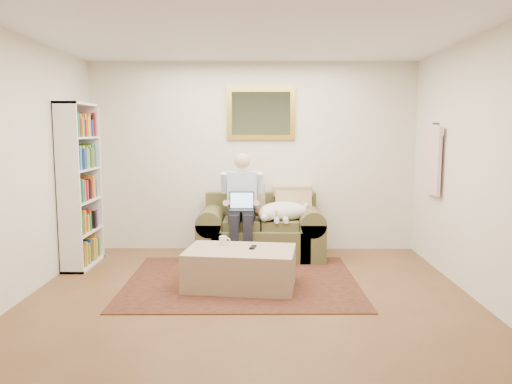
{
  "coord_description": "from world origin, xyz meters",
  "views": [
    {
      "loc": [
        0.12,
        -4.43,
        1.68
      ],
      "look_at": [
        0.06,
        1.38,
        0.95
      ],
      "focal_mm": 35.0,
      "sensor_mm": 36.0,
      "label": 1
    }
  ],
  "objects_px": {
    "sofa": "(261,236)",
    "ottoman": "(240,268)",
    "sleeping_dog": "(283,211)",
    "seated_man": "(242,207)",
    "laptop": "(242,205)",
    "coffee_mug": "(223,241)",
    "bookshelf": "(80,186)"
  },
  "relations": [
    {
      "from": "sofa",
      "to": "ottoman",
      "type": "xyz_separation_m",
      "value": [
        -0.22,
        -1.3,
        -0.07
      ]
    },
    {
      "from": "sofa",
      "to": "ottoman",
      "type": "height_order",
      "value": "sofa"
    },
    {
      "from": "coffee_mug",
      "to": "bookshelf",
      "type": "xyz_separation_m",
      "value": [
        -1.8,
        0.67,
        0.53
      ]
    },
    {
      "from": "sofa",
      "to": "bookshelf",
      "type": "xyz_separation_m",
      "value": [
        -2.22,
        -0.45,
        0.72
      ]
    },
    {
      "from": "laptop",
      "to": "ottoman",
      "type": "bearing_deg",
      "value": -88.55
    },
    {
      "from": "laptop",
      "to": "coffee_mug",
      "type": "relative_size",
      "value": 3.18
    },
    {
      "from": "laptop",
      "to": "sleeping_dog",
      "type": "xyz_separation_m",
      "value": [
        0.54,
        0.13,
        -0.1
      ]
    },
    {
      "from": "laptop",
      "to": "bookshelf",
      "type": "xyz_separation_m",
      "value": [
        -1.97,
        -0.24,
        0.28
      ]
    },
    {
      "from": "seated_man",
      "to": "ottoman",
      "type": "relative_size",
      "value": 1.21
    },
    {
      "from": "sofa",
      "to": "sleeping_dog",
      "type": "relative_size",
      "value": 2.43
    },
    {
      "from": "seated_man",
      "to": "coffee_mug",
      "type": "distance_m",
      "value": 1.01
    },
    {
      "from": "sleeping_dog",
      "to": "laptop",
      "type": "bearing_deg",
      "value": -166.36
    },
    {
      "from": "ottoman",
      "to": "sleeping_dog",
      "type": "bearing_deg",
      "value": 67.19
    },
    {
      "from": "sofa",
      "to": "bookshelf",
      "type": "distance_m",
      "value": 2.37
    },
    {
      "from": "sofa",
      "to": "seated_man",
      "type": "height_order",
      "value": "seated_man"
    },
    {
      "from": "sofa",
      "to": "ottoman",
      "type": "bearing_deg",
      "value": -99.52
    },
    {
      "from": "laptop",
      "to": "coffee_mug",
      "type": "height_order",
      "value": "laptop"
    },
    {
      "from": "seated_man",
      "to": "bookshelf",
      "type": "bearing_deg",
      "value": -171.31
    },
    {
      "from": "bookshelf",
      "to": "laptop",
      "type": "bearing_deg",
      "value": 6.88
    },
    {
      "from": "sofa",
      "to": "bookshelf",
      "type": "bearing_deg",
      "value": -168.49
    },
    {
      "from": "ottoman",
      "to": "laptop",
      "type": "bearing_deg",
      "value": 91.45
    },
    {
      "from": "coffee_mug",
      "to": "sofa",
      "type": "bearing_deg",
      "value": 69.65
    },
    {
      "from": "seated_man",
      "to": "bookshelf",
      "type": "xyz_separation_m",
      "value": [
        -1.97,
        -0.3,
        0.31
      ]
    },
    {
      "from": "seated_man",
      "to": "laptop",
      "type": "xyz_separation_m",
      "value": [
        0.0,
        -0.06,
        0.03
      ]
    },
    {
      "from": "laptop",
      "to": "bookshelf",
      "type": "distance_m",
      "value": 2.0
    },
    {
      "from": "seated_man",
      "to": "bookshelf",
      "type": "height_order",
      "value": "bookshelf"
    },
    {
      "from": "ottoman",
      "to": "coffee_mug",
      "type": "xyz_separation_m",
      "value": [
        -0.2,
        0.18,
        0.26
      ]
    },
    {
      "from": "seated_man",
      "to": "coffee_mug",
      "type": "bearing_deg",
      "value": -99.94
    },
    {
      "from": "sofa",
      "to": "coffee_mug",
      "type": "distance_m",
      "value": 1.21
    },
    {
      "from": "coffee_mug",
      "to": "bookshelf",
      "type": "distance_m",
      "value": 1.99
    },
    {
      "from": "seated_man",
      "to": "sleeping_dog",
      "type": "relative_size",
      "value": 2.04
    },
    {
      "from": "laptop",
      "to": "sleeping_dog",
      "type": "bearing_deg",
      "value": 13.64
    }
  ]
}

